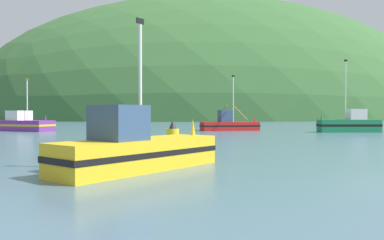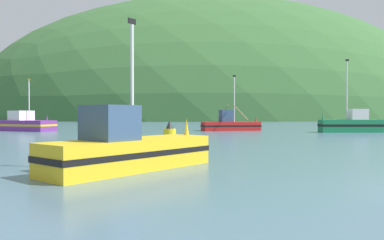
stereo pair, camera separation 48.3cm
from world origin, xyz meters
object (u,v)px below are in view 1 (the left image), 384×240
Objects in this scene: fishing_boat_green at (350,124)px; fishing_boat_yellow at (137,149)px; fishing_boat_red at (229,124)px; fishing_boat_purple at (23,124)px; channel_buoy at (173,136)px.

fishing_boat_yellow is (-26.38, -19.97, -0.14)m from fishing_boat_green.
fishing_boat_red is at bearing -19.19° from fishing_boat_green.
fishing_boat_yellow is (-15.71, -27.64, 0.02)m from fishing_boat_red.
fishing_boat_red is at bearing 27.58° from fishing_boat_yellow.
fishing_boat_green is at bearing 4.31° from fishing_boat_yellow.
fishing_boat_purple reaches higher than fishing_boat_yellow.
channel_buoy is at bearing -28.28° from fishing_boat_purple.
fishing_boat_purple is at bearing 112.24° from channel_buoy.
fishing_boat_purple is (-7.16, 34.09, 0.06)m from fishing_boat_yellow.
fishing_boat_yellow is 0.95× the size of fishing_boat_purple.
fishing_boat_purple is at bearing 69.04° from fishing_boat_yellow.
channel_buoy is (-22.87, -11.96, -0.21)m from fishing_boat_green.
fishing_boat_green is 13.14m from fishing_boat_red.
channel_buoy is at bearing 33.54° from fishing_boat_yellow.
fishing_boat_red is 1.68× the size of fishing_boat_purple.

